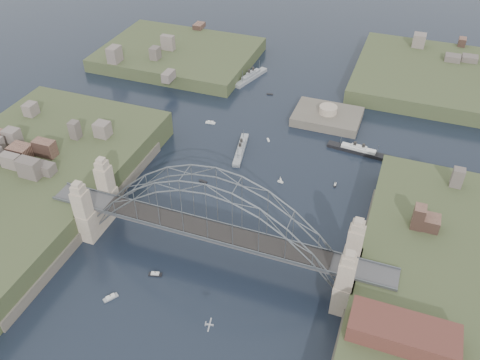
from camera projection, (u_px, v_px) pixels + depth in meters
name	position (u px, v px, depth m)	size (l,w,h in m)	color
ground	(214.00, 256.00, 121.37)	(500.00, 500.00, 0.00)	black
bridge	(212.00, 219.00, 113.68)	(84.00, 13.80, 24.60)	#49494B
shore_west	(18.00, 196.00, 135.64)	(50.50, 90.00, 12.00)	#3A4425
shore_east	(468.00, 320.00, 104.64)	(50.50, 90.00, 12.00)	#3A4425
headland_nw	(179.00, 59.00, 205.59)	(60.00, 45.00, 9.00)	#3A4425
headland_ne	(450.00, 84.00, 188.04)	(70.00, 55.00, 9.50)	#3A4425
fort_island	(327.00, 121.00, 169.67)	(22.00, 16.00, 9.40)	#554E43
wharf_shed	(403.00, 333.00, 92.97)	(20.00, 8.00, 4.00)	#592D26
naval_cruiser_near	(241.00, 149.00, 155.01)	(5.26, 17.00, 5.06)	#95999D
naval_cruiser_far	(251.00, 77.00, 192.18)	(7.60, 18.06, 6.11)	#95999D
ocean_liner	(358.00, 151.00, 154.52)	(19.37, 4.35, 4.71)	black
aeroplane	(209.00, 325.00, 96.16)	(1.74, 3.15, 0.46)	#9D9FA4
small_boat_a	(203.00, 182.00, 143.53)	(2.51, 1.21, 0.45)	silver
small_boat_b	(281.00, 180.00, 142.89)	(1.75, 1.21, 2.38)	silver
small_boat_c	(155.00, 274.00, 116.55)	(3.28, 1.81, 1.43)	silver
small_boat_d	(335.00, 185.00, 142.17)	(0.68, 1.93, 1.43)	silver
small_boat_e	(210.00, 122.00, 167.99)	(3.35, 1.37, 1.43)	silver
small_boat_f	(268.00, 140.00, 160.04)	(1.43, 1.90, 0.45)	silver
small_boat_h	(270.00, 94.00, 183.28)	(2.29, 0.98, 0.45)	silver
small_boat_i	(343.00, 256.00, 121.23)	(0.92, 2.41, 0.45)	silver
small_boat_j	(111.00, 297.00, 111.31)	(2.78, 3.39, 1.43)	silver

